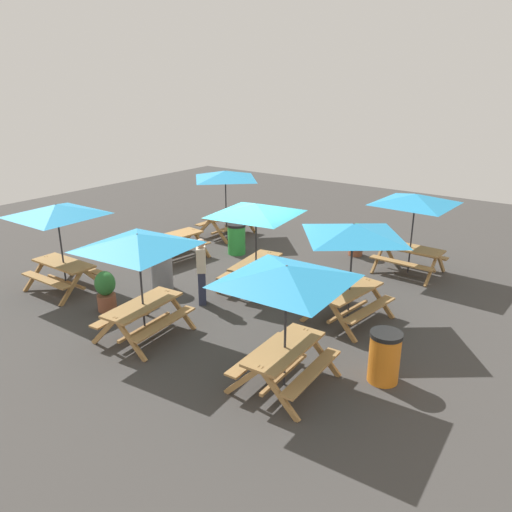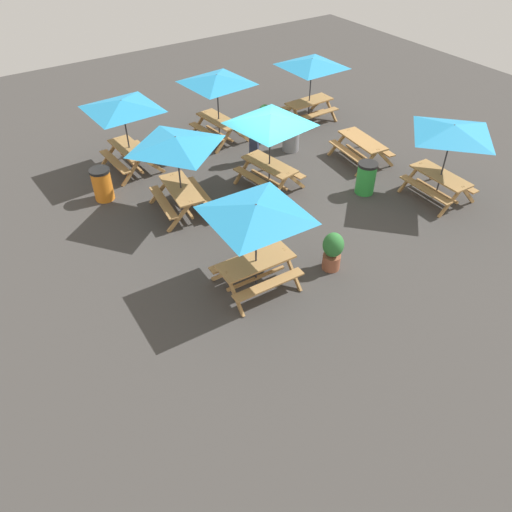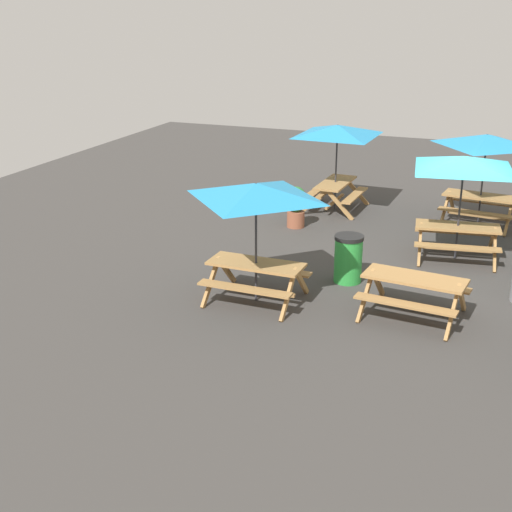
{
  "view_description": "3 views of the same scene",
  "coord_description": "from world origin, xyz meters",
  "px_view_note": "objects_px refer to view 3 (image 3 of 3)",
  "views": [
    {
      "loc": [
        -9.86,
        -7.53,
        5.19
      ],
      "look_at": [
        -0.04,
        -0.24,
        0.9
      ],
      "focal_mm": 35.0,
      "sensor_mm": 36.0,
      "label": 1
    },
    {
      "loc": [
        10.72,
        -7.91,
        8.1
      ],
      "look_at": [
        3.48,
        -3.07,
        0.9
      ],
      "focal_mm": 35.0,
      "sensor_mm": 36.0,
      "label": 2
    },
    {
      "loc": [
        -1.25,
        15.16,
        5.44
      ],
      "look_at": [
        3.24,
        3.5,
        0.9
      ],
      "focal_mm": 50.0,
      "sensor_mm": 36.0,
      "label": 3
    }
  ],
  "objects_px": {
    "picnic_table_6": "(414,288)",
    "trash_bin_green": "(348,258)",
    "potted_plant_0": "(296,206)",
    "picnic_table_0": "(256,200)",
    "picnic_table_1": "(464,170)",
    "picnic_table_7": "(486,147)",
    "picnic_table_2": "(337,137)"
  },
  "relations": [
    {
      "from": "picnic_table_0",
      "to": "picnic_table_2",
      "type": "relative_size",
      "value": 0.83
    },
    {
      "from": "trash_bin_green",
      "to": "picnic_table_2",
      "type": "bearing_deg",
      "value": -72.04
    },
    {
      "from": "picnic_table_2",
      "to": "picnic_table_7",
      "type": "xyz_separation_m",
      "value": [
        -3.77,
        0.01,
        0.0
      ]
    },
    {
      "from": "picnic_table_1",
      "to": "trash_bin_green",
      "type": "relative_size",
      "value": 2.86
    },
    {
      "from": "picnic_table_1",
      "to": "picnic_table_6",
      "type": "xyz_separation_m",
      "value": [
        0.38,
        3.41,
        -1.43
      ]
    },
    {
      "from": "picnic_table_1",
      "to": "picnic_table_2",
      "type": "distance_m",
      "value": 4.51
    },
    {
      "from": "picnic_table_2",
      "to": "picnic_table_6",
      "type": "height_order",
      "value": "picnic_table_2"
    },
    {
      "from": "picnic_table_7",
      "to": "picnic_table_0",
      "type": "bearing_deg",
      "value": 68.69
    },
    {
      "from": "trash_bin_green",
      "to": "potted_plant_0",
      "type": "bearing_deg",
      "value": -55.71
    },
    {
      "from": "picnic_table_2",
      "to": "trash_bin_green",
      "type": "relative_size",
      "value": 2.88
    },
    {
      "from": "picnic_table_0",
      "to": "potted_plant_0",
      "type": "height_order",
      "value": "picnic_table_0"
    },
    {
      "from": "potted_plant_0",
      "to": "picnic_table_1",
      "type": "bearing_deg",
      "value": 166.88
    },
    {
      "from": "trash_bin_green",
      "to": "potted_plant_0",
      "type": "xyz_separation_m",
      "value": [
        2.12,
        -3.11,
        0.06
      ]
    },
    {
      "from": "picnic_table_2",
      "to": "picnic_table_6",
      "type": "bearing_deg",
      "value": 28.66
    },
    {
      "from": "picnic_table_0",
      "to": "potted_plant_0",
      "type": "xyz_separation_m",
      "value": [
        0.73,
        -4.68,
        -1.43
      ]
    },
    {
      "from": "picnic_table_0",
      "to": "potted_plant_0",
      "type": "distance_m",
      "value": 4.95
    },
    {
      "from": "picnic_table_6",
      "to": "trash_bin_green",
      "type": "height_order",
      "value": "trash_bin_green"
    },
    {
      "from": "picnic_table_2",
      "to": "picnic_table_6",
      "type": "relative_size",
      "value": 1.46
    },
    {
      "from": "picnic_table_1",
      "to": "trash_bin_green",
      "type": "bearing_deg",
      "value": 40.63
    },
    {
      "from": "picnic_table_1",
      "to": "picnic_table_2",
      "type": "relative_size",
      "value": 0.99
    },
    {
      "from": "picnic_table_1",
      "to": "picnic_table_2",
      "type": "xyz_separation_m",
      "value": [
        3.51,
        -2.83,
        0.0
      ]
    },
    {
      "from": "picnic_table_6",
      "to": "picnic_table_7",
      "type": "distance_m",
      "value": 6.42
    },
    {
      "from": "picnic_table_0",
      "to": "picnic_table_1",
      "type": "relative_size",
      "value": 0.83
    },
    {
      "from": "picnic_table_1",
      "to": "picnic_table_6",
      "type": "relative_size",
      "value": 1.45
    },
    {
      "from": "picnic_table_7",
      "to": "trash_bin_green",
      "type": "distance_m",
      "value": 5.63
    },
    {
      "from": "picnic_table_1",
      "to": "picnic_table_6",
      "type": "bearing_deg",
      "value": 75.38
    },
    {
      "from": "picnic_table_6",
      "to": "trash_bin_green",
      "type": "bearing_deg",
      "value": -32.98
    },
    {
      "from": "picnic_table_0",
      "to": "picnic_table_6",
      "type": "distance_m",
      "value": 3.25
    },
    {
      "from": "picnic_table_2",
      "to": "picnic_table_1",
      "type": "bearing_deg",
      "value": 53.13
    },
    {
      "from": "picnic_table_0",
      "to": "picnic_table_1",
      "type": "xyz_separation_m",
      "value": [
        -3.28,
        -3.75,
        0.0
      ]
    },
    {
      "from": "picnic_table_2",
      "to": "picnic_table_7",
      "type": "relative_size",
      "value": 1.21
    },
    {
      "from": "picnic_table_2",
      "to": "potted_plant_0",
      "type": "height_order",
      "value": "picnic_table_2"
    }
  ]
}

